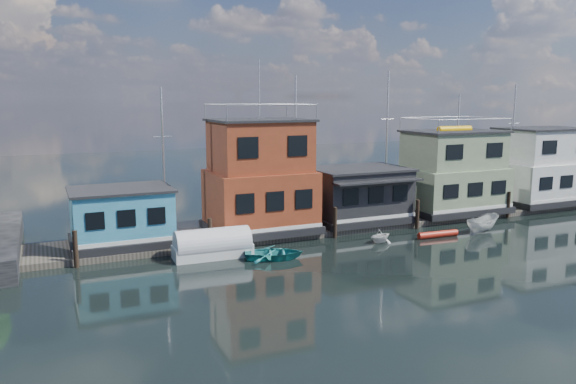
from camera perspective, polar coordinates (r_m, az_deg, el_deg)
name	(u,v)px	position (r m, az deg, el deg)	size (l,w,h in m)	color
ground	(471,267)	(34.59, 18.12, -7.26)	(160.00, 160.00, 0.00)	black
dock	(363,222)	(43.84, 7.62, -3.04)	(48.00, 5.00, 0.40)	#595147
houseboat_blue	(122,217)	(37.43, -16.54, -2.42)	(6.40, 4.90, 3.66)	black
houseboat_red	(260,179)	(39.39, -2.86, 1.37)	(7.40, 5.90, 11.86)	black
houseboat_dark	(358,194)	(43.13, 7.13, -0.24)	(7.40, 6.10, 4.06)	black
houseboat_green	(452,173)	(48.20, 16.36, 1.85)	(8.40, 5.90, 7.03)	black
houseboat_white	(541,167)	(55.17, 24.33, 2.31)	(8.40, 5.90, 6.66)	black
pilings	(380,218)	(41.16, 9.28, -2.64)	(42.28, 0.28, 2.20)	#2D2116
background_masts	(375,145)	(50.57, 8.80, 4.76)	(36.40, 0.16, 12.00)	silver
motorboat	(482,224)	(43.22, 19.14, -3.09)	(1.24, 3.29, 1.27)	silver
red_kayak	(438,234)	(40.91, 14.98, -4.17)	(0.46, 0.46, 3.14)	#B42113
tarp_runabout	(212,246)	(34.95, -7.68, -5.44)	(4.87, 2.10, 1.95)	silver
dinghy_teal	(274,253)	(34.35, -1.43, -6.23)	(2.58, 3.61, 0.75)	teal
dinghy_white	(380,235)	(38.65, 9.35, -4.38)	(1.59, 1.84, 0.97)	silver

